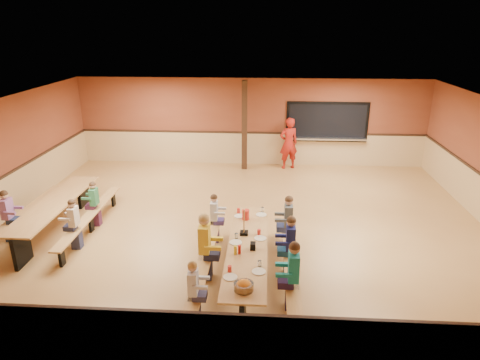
{
  "coord_description": "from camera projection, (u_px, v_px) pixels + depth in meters",
  "views": [
    {
      "loc": [
        0.55,
        -9.58,
        4.71
      ],
      "look_at": [
        -0.07,
        0.11,
        1.15
      ],
      "focal_mm": 32.0,
      "sensor_mm": 36.0,
      "label": 1
    }
  ],
  "objects": [
    {
      "name": "seated_child_purple_sec",
      "position": [
        8.0,
        216.0,
        9.68
      ],
      "size": [
        0.37,
        0.3,
        1.21
      ],
      "primitive_type": null,
      "color": "#8F5990",
      "rests_on": "ground"
    },
    {
      "name": "standing_woman",
      "position": [
        289.0,
        143.0,
        14.52
      ],
      "size": [
        0.75,
        0.61,
        1.77
      ],
      "primitive_type": "imported",
      "rotation": [
        0.0,
        0.0,
        3.47
      ],
      "color": "#A21C12",
      "rests_on": "ground"
    },
    {
      "name": "chip_bowl",
      "position": [
        244.0,
        286.0,
        6.76
      ],
      "size": [
        0.32,
        0.32,
        0.15
      ],
      "primitive_type": null,
      "color": "orange",
      "rests_on": "cafeteria_table_main"
    },
    {
      "name": "room_envelope",
      "position": [
        243.0,
        199.0,
        10.4
      ],
      "size": [
        12.04,
        10.04,
        3.02
      ],
      "color": "brown",
      "rests_on": "ground"
    },
    {
      "name": "seated_child_grey_left",
      "position": [
        214.0,
        219.0,
        9.66
      ],
      "size": [
        0.34,
        0.27,
        1.14
      ],
      "primitive_type": null,
      "color": "silver",
      "rests_on": "ground"
    },
    {
      "name": "condiment_mustard",
      "position": [
        235.0,
        250.0,
        7.8
      ],
      "size": [
        0.06,
        0.06,
        0.17
      ],
      "primitive_type": "cylinder",
      "color": "yellow",
      "rests_on": "cafeteria_table_main"
    },
    {
      "name": "kitchen_pass_through",
      "position": [
        327.0,
        124.0,
        14.61
      ],
      "size": [
        2.78,
        0.28,
        1.38
      ],
      "color": "black",
      "rests_on": "ground"
    },
    {
      "name": "cafeteria_table_main",
      "position": [
        247.0,
        256.0,
        8.2
      ],
      "size": [
        1.91,
        3.7,
        0.74
      ],
      "color": "#B48247",
      "rests_on": "ground"
    },
    {
      "name": "place_settings",
      "position": [
        248.0,
        243.0,
        8.11
      ],
      "size": [
        0.65,
        3.3,
        0.11
      ],
      "primitive_type": null,
      "color": "beige",
      "rests_on": "cafeteria_table_main"
    },
    {
      "name": "seated_child_white_left",
      "position": [
        194.0,
        292.0,
        7.01
      ],
      "size": [
        0.33,
        0.27,
        1.13
      ],
      "primitive_type": null,
      "color": "silver",
      "rests_on": "ground"
    },
    {
      "name": "seated_child_char_right",
      "position": [
        288.0,
        223.0,
        9.31
      ],
      "size": [
        0.38,
        0.31,
        1.24
      ],
      "primitive_type": null,
      "color": "#4C5255",
      "rests_on": "ground"
    },
    {
      "name": "seated_adult_yellow",
      "position": [
        205.0,
        247.0,
        8.21
      ],
      "size": [
        0.44,
        0.36,
        1.35
      ],
      "primitive_type": null,
      "color": "gold",
      "rests_on": "ground"
    },
    {
      "name": "seated_child_green_sec",
      "position": [
        95.0,
        204.0,
        10.44
      ],
      "size": [
        0.33,
        0.27,
        1.13
      ],
      "primitive_type": null,
      "color": "#307648",
      "rests_on": "ground"
    },
    {
      "name": "punch_pitcher",
      "position": [
        246.0,
        215.0,
        9.18
      ],
      "size": [
        0.16,
        0.16,
        0.22
      ],
      "primitive_type": "cylinder",
      "color": "red",
      "rests_on": "cafeteria_table_main"
    },
    {
      "name": "condiment_ketchup",
      "position": [
        239.0,
        250.0,
        7.82
      ],
      "size": [
        0.06,
        0.06,
        0.17
      ],
      "primitive_type": "cylinder",
      "color": "#B2140F",
      "rests_on": "cafeteria_table_main"
    },
    {
      "name": "cafeteria_table_second",
      "position": [
        56.0,
        210.0,
        10.18
      ],
      "size": [
        1.91,
        3.7,
        0.74
      ],
      "color": "#B48247",
      "rests_on": "ground"
    },
    {
      "name": "seated_child_navy_right",
      "position": [
        290.0,
        246.0,
        8.35
      ],
      "size": [
        0.38,
        0.31,
        1.24
      ],
      "primitive_type": null,
      "color": "#16194E",
      "rests_on": "ground"
    },
    {
      "name": "seated_child_teal_right",
      "position": [
        293.0,
        276.0,
        7.33
      ],
      "size": [
        0.4,
        0.33,
        1.27
      ],
      "primitive_type": null,
      "color": "teal",
      "rests_on": "ground"
    },
    {
      "name": "napkin_dispenser",
      "position": [
        253.0,
        246.0,
        7.98
      ],
      "size": [
        0.1,
        0.14,
        0.13
      ],
      "primitive_type": "cube",
      "color": "black",
      "rests_on": "cafeteria_table_main"
    },
    {
      "name": "structural_post",
      "position": [
        244.0,
        126.0,
        14.25
      ],
      "size": [
        0.18,
        0.18,
        3.0
      ],
      "primitive_type": "cube",
      "color": "black",
      "rests_on": "ground"
    },
    {
      "name": "seated_child_tan_sec",
      "position": [
        75.0,
        224.0,
        9.36
      ],
      "size": [
        0.34,
        0.28,
        1.15
      ],
      "primitive_type": null,
      "color": "beige",
      "rests_on": "ground"
    },
    {
      "name": "table_paddle",
      "position": [
        244.0,
        228.0,
        8.52
      ],
      "size": [
        0.16,
        0.16,
        0.56
      ],
      "color": "black",
      "rests_on": "cafeteria_table_main"
    },
    {
      "name": "ground",
      "position": [
        243.0,
        225.0,
        10.64
      ],
      "size": [
        12.0,
        12.0,
        0.0
      ],
      "primitive_type": "plane",
      "color": "#9C6D3B",
      "rests_on": "ground"
    }
  ]
}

